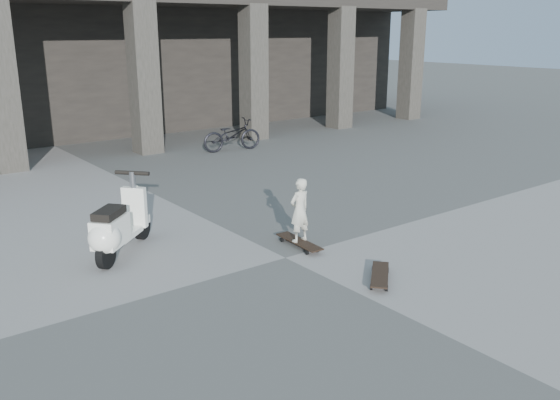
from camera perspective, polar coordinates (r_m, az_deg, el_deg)
ground at (r=8.88m, az=0.53°, el=-5.59°), size 90.00×90.00×0.00m
colonnade at (r=20.91m, az=-24.01°, el=14.11°), size 28.00×8.82×6.00m
longboard at (r=9.30m, az=1.87°, el=-4.08°), size 0.28×0.99×0.10m
skateboard_spare at (r=8.19m, az=9.59°, el=-7.16°), size 0.81×0.76×0.11m
child at (r=9.13m, az=1.90°, el=-0.98°), size 0.39×0.28×1.01m
scooter at (r=8.98m, az=-15.60°, el=-2.76°), size 1.37×1.26×1.19m
bicycle at (r=16.64m, az=-4.65°, el=6.25°), size 1.76×0.85×0.89m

